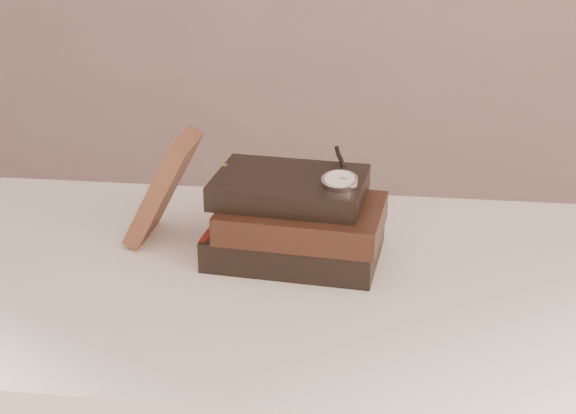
# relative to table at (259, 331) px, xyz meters

# --- Properties ---
(table) EXTENTS (1.00, 0.60, 0.75)m
(table) POSITION_rel_table_xyz_m (0.00, 0.00, 0.00)
(table) COLOR white
(table) RESTS_ON ground
(book_stack) EXTENTS (0.25, 0.19, 0.12)m
(book_stack) POSITION_rel_table_xyz_m (0.05, 0.06, 0.15)
(book_stack) COLOR black
(book_stack) RESTS_ON table
(journal) EXTENTS (0.11, 0.11, 0.16)m
(journal) POSITION_rel_table_xyz_m (-0.15, 0.09, 0.17)
(journal) COLOR #48291C
(journal) RESTS_ON table
(pocket_watch) EXTENTS (0.05, 0.15, 0.02)m
(pocket_watch) POSITION_rel_table_xyz_m (0.11, 0.04, 0.22)
(pocket_watch) COLOR silver
(pocket_watch) RESTS_ON book_stack
(eyeglasses) EXTENTS (0.11, 0.12, 0.05)m
(eyeglasses) POSITION_rel_table_xyz_m (-0.03, 0.15, 0.16)
(eyeglasses) COLOR silver
(eyeglasses) RESTS_ON book_stack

